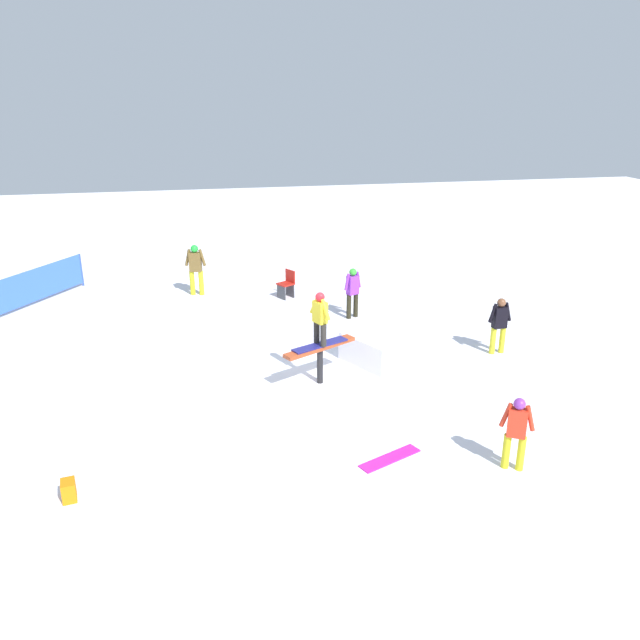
{
  "coord_description": "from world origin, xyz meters",
  "views": [
    {
      "loc": [
        2.58,
        12.46,
        6.22
      ],
      "look_at": [
        0.0,
        0.0,
        1.51
      ],
      "focal_mm": 35.0,
      "sensor_mm": 36.0,
      "label": 1
    }
  ],
  "objects": [
    {
      "name": "bystander_red",
      "position": [
        -2.59,
        4.02,
        0.77
      ],
      "size": [
        0.56,
        0.36,
        1.37
      ],
      "rotation": [
        0.0,
        0.0,
        2.64
      ],
      "color": "gold",
      "rests_on": "ground"
    },
    {
      "name": "main_rider_on_rail",
      "position": [
        0.0,
        0.0,
        1.5
      ],
      "size": [
        1.36,
        0.83,
        1.23
      ],
      "rotation": [
        0.0,
        0.0,
        0.43
      ],
      "color": "navy",
      "rests_on": "rail_feature"
    },
    {
      "name": "folding_chair",
      "position": [
        -0.22,
        -6.22,
        0.41
      ],
      "size": [
        0.6,
        0.6,
        0.88
      ],
      "rotation": [
        0.0,
        0.0,
        2.11
      ],
      "color": "#3F3F44",
      "rests_on": "ground"
    },
    {
      "name": "backpack_on_snow",
      "position": [
        4.83,
        3.38,
        0.17
      ],
      "size": [
        0.27,
        0.33,
        0.34
      ],
      "primitive_type": "cube",
      "rotation": [
        0.0,
        0.0,
        1.74
      ],
      "color": "orange",
      "rests_on": "ground"
    },
    {
      "name": "bystander_purple",
      "position": [
        -1.78,
        -4.0,
        0.83
      ],
      "size": [
        0.57,
        0.32,
        1.47
      ],
      "rotation": [
        0.0,
        0.0,
        3.57
      ],
      "color": "black",
      "rests_on": "ground"
    },
    {
      "name": "bystander_black",
      "position": [
        -4.69,
        -0.75,
        0.81
      ],
      "size": [
        0.63,
        0.22,
        1.44
      ],
      "rotation": [
        0.0,
        0.0,
        0.05
      ],
      "color": "gold",
      "rests_on": "ground"
    },
    {
      "name": "safety_fence",
      "position": [
        7.37,
        -7.28,
        0.6
      ],
      "size": [
        2.14,
        3.26,
        1.1
      ],
      "rotation": [
        0.0,
        0.0,
        7.28
      ],
      "color": "blue",
      "rests_on": "ground"
    },
    {
      "name": "ground_plane",
      "position": [
        0.0,
        0.0,
        0.0
      ],
      "size": [
        60.0,
        60.0,
        0.0
      ],
      "primitive_type": "plane",
      "color": "white"
    },
    {
      "name": "bystander_brown",
      "position": [
        2.57,
        -7.09,
        0.92
      ],
      "size": [
        0.68,
        0.31,
        1.64
      ],
      "rotation": [
        0.0,
        0.0,
        6.05
      ],
      "color": "gold",
      "rests_on": "ground"
    },
    {
      "name": "loose_snowboard_magenta",
      "position": [
        -0.6,
        3.3,
        0.01
      ],
      "size": [
        1.26,
        0.75,
        0.02
      ],
      "primitive_type": "cube",
      "rotation": [
        0.0,
        0.0,
        0.41
      ],
      "color": "#D11DA1",
      "rests_on": "ground"
    },
    {
      "name": "snow_kicker_ramp",
      "position": [
        -1.86,
        -0.98,
        0.35
      ],
      "size": [
        2.29,
        2.17,
        0.7
      ],
      "primitive_type": "cube",
      "rotation": [
        0.0,
        0.0,
        0.49
      ],
      "color": "white",
      "rests_on": "ground"
    },
    {
      "name": "rail_feature",
      "position": [
        0.0,
        0.0,
        0.74
      ],
      "size": [
        1.77,
        1.11,
        0.91
      ],
      "rotation": [
        0.0,
        0.0,
        0.49
      ],
      "color": "black",
      "rests_on": "ground"
    }
  ]
}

